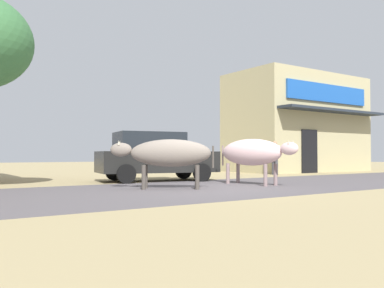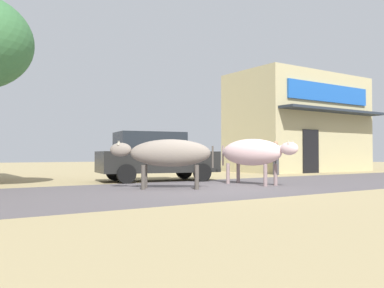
% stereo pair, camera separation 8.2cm
% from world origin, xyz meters
% --- Properties ---
extents(ground, '(80.00, 80.00, 0.00)m').
position_xyz_m(ground, '(0.00, 0.00, 0.00)').
color(ground, tan).
extents(asphalt_road, '(72.00, 5.59, 0.00)m').
position_xyz_m(asphalt_road, '(0.00, 0.00, 0.00)').
color(asphalt_road, '#5A5457').
rests_on(asphalt_road, ground).
extents(storefront_right_club, '(7.46, 4.91, 5.10)m').
position_xyz_m(storefront_right_club, '(11.01, 6.42, 2.56)').
color(storefront_right_club, tan).
rests_on(storefront_right_club, ground).
extents(parked_hatchback_car, '(4.19, 2.37, 1.64)m').
position_xyz_m(parked_hatchback_car, '(0.46, 3.31, 0.84)').
color(parked_hatchback_car, black).
rests_on(parked_hatchback_car, ground).
extents(cow_near_brown, '(2.47, 1.86, 1.30)m').
position_xyz_m(cow_near_brown, '(-0.80, 0.34, 0.92)').
color(cow_near_brown, gray).
rests_on(cow_near_brown, ground).
extents(cow_far_dark, '(0.98, 2.81, 1.36)m').
position_xyz_m(cow_far_dark, '(2.05, 0.21, 0.95)').
color(cow_far_dark, beige).
rests_on(cow_far_dark, ground).
extents(pedestrian_by_shop, '(0.45, 0.61, 1.50)m').
position_xyz_m(pedestrian_by_shop, '(6.96, 4.13, 0.87)').
color(pedestrian_by_shop, '#3F3F47').
rests_on(pedestrian_by_shop, ground).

